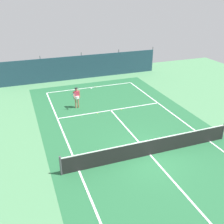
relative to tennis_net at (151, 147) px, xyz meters
name	(u,v)px	position (x,y,z in m)	size (l,w,h in m)	color
ground_plane	(150,155)	(0.00, 0.00, -0.51)	(36.00, 36.00, 0.00)	#4C8456
court_surface	(150,155)	(0.00, 0.00, -0.51)	(11.02, 26.60, 0.01)	#236038
tennis_net	(151,147)	(0.00, 0.00, 0.00)	(10.12, 0.10, 1.10)	black
back_fence	(81,71)	(0.00, 15.40, 0.16)	(16.30, 0.98, 2.70)	#1E3D4C
tennis_player	(77,96)	(-2.30, 7.80, 0.45)	(0.73, 0.74, 1.64)	#9E7051
tennis_ball_near_player	(96,87)	(0.47, 11.78, -0.48)	(0.07, 0.07, 0.07)	#CCDB33
tennis_ball_midcourt	(98,114)	(-1.15, 6.15, -0.48)	(0.07, 0.07, 0.07)	#CCDB33
tennis_ball_by_sideline	(121,110)	(0.77, 6.16, -0.48)	(0.07, 0.07, 0.07)	#CCDB33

